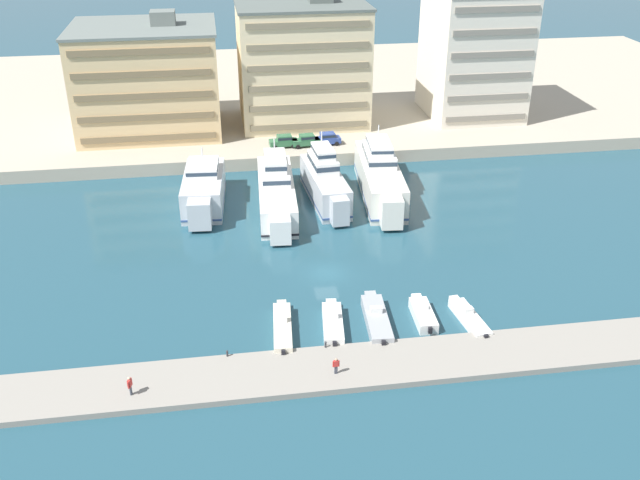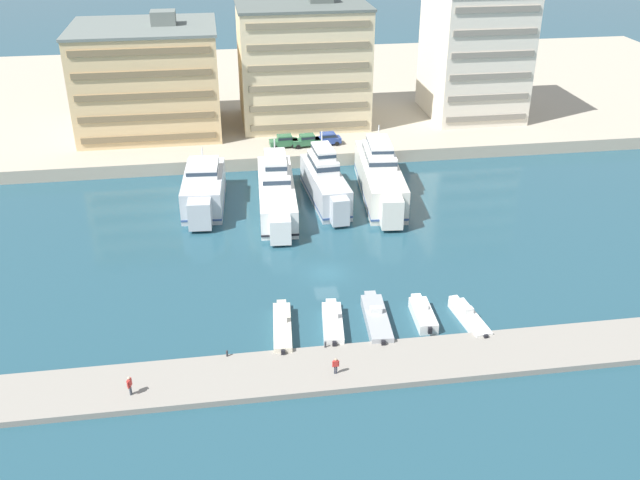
{
  "view_description": "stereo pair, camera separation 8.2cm",
  "coord_description": "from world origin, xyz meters",
  "px_view_note": "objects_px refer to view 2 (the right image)",
  "views": [
    {
      "loc": [
        -10.6,
        -64.77,
        38.18
      ],
      "look_at": [
        -0.28,
        2.92,
        2.5
      ],
      "focal_mm": 40.0,
      "sensor_mm": 36.0,
      "label": 1
    },
    {
      "loc": [
        -10.52,
        -64.78,
        38.18
      ],
      "look_at": [
        -0.28,
        2.92,
        2.5
      ],
      "focal_mm": 40.0,
      "sensor_mm": 36.0,
      "label": 2
    }
  ],
  "objects_px": {
    "yacht_ivory_center_left": "(380,176)",
    "pedestrian_near_edge": "(336,365)",
    "motorboat_grey_mid_left": "(376,319)",
    "car_green_far_left": "(284,141)",
    "car_green_left": "(306,140)",
    "yacht_silver_far_left": "(204,189)",
    "motorboat_white_center": "(469,318)",
    "yacht_white_left": "(277,190)",
    "motorboat_white_left": "(333,324)",
    "yacht_silver_mid_left": "(325,182)",
    "motorboat_cream_far_left": "(282,328)",
    "car_blue_mid_left": "(327,138)",
    "motorboat_white_center_left": "(423,314)",
    "pedestrian_mid_deck": "(130,384)"
  },
  "relations": [
    {
      "from": "car_green_far_left",
      "to": "yacht_ivory_center_left",
      "type": "bearing_deg",
      "value": -53.82
    },
    {
      "from": "yacht_silver_far_left",
      "to": "motorboat_white_left",
      "type": "xyz_separation_m",
      "value": [
        11.61,
        -29.68,
        -1.67
      ]
    },
    {
      "from": "motorboat_white_center",
      "to": "pedestrian_near_edge",
      "type": "xyz_separation_m",
      "value": [
        -13.96,
        -6.54,
        1.06
      ]
    },
    {
      "from": "motorboat_grey_mid_left",
      "to": "car_green_left",
      "type": "height_order",
      "value": "car_green_left"
    },
    {
      "from": "yacht_silver_far_left",
      "to": "car_green_far_left",
      "type": "distance_m",
      "value": 19.0
    },
    {
      "from": "car_green_far_left",
      "to": "pedestrian_mid_deck",
      "type": "distance_m",
      "value": 55.1
    },
    {
      "from": "motorboat_cream_far_left",
      "to": "car_green_left",
      "type": "relative_size",
      "value": 2.0
    },
    {
      "from": "motorboat_white_left",
      "to": "yacht_ivory_center_left",
      "type": "bearing_deg",
      "value": 69.19
    },
    {
      "from": "yacht_ivory_center_left",
      "to": "motorboat_cream_far_left",
      "type": "bearing_deg",
      "value": -118.38
    },
    {
      "from": "motorboat_grey_mid_left",
      "to": "motorboat_white_center",
      "type": "relative_size",
      "value": 1.19
    },
    {
      "from": "yacht_ivory_center_left",
      "to": "car_green_left",
      "type": "bearing_deg",
      "value": 117.42
    },
    {
      "from": "car_green_left",
      "to": "pedestrian_near_edge",
      "type": "relative_size",
      "value": 2.74
    },
    {
      "from": "yacht_silver_far_left",
      "to": "motorboat_white_center",
      "type": "bearing_deg",
      "value": -51.11
    },
    {
      "from": "motorboat_white_left",
      "to": "yacht_silver_mid_left",
      "type": "bearing_deg",
      "value": 82.38
    },
    {
      "from": "yacht_silver_far_left",
      "to": "yacht_white_left",
      "type": "xyz_separation_m",
      "value": [
        9.08,
        -1.98,
        0.1
      ]
    },
    {
      "from": "motorboat_white_left",
      "to": "pedestrian_mid_deck",
      "type": "distance_m",
      "value": 19.32
    },
    {
      "from": "yacht_white_left",
      "to": "pedestrian_near_edge",
      "type": "xyz_separation_m",
      "value": [
        1.56,
        -35.05,
        -0.85
      ]
    },
    {
      "from": "yacht_silver_mid_left",
      "to": "motorboat_cream_far_left",
      "type": "bearing_deg",
      "value": -106.54
    },
    {
      "from": "car_green_left",
      "to": "motorboat_white_center",
      "type": "bearing_deg",
      "value": -78.14
    },
    {
      "from": "motorboat_white_center_left",
      "to": "pedestrian_mid_deck",
      "type": "relative_size",
      "value": 3.49
    },
    {
      "from": "motorboat_white_center",
      "to": "car_green_far_left",
      "type": "height_order",
      "value": "car_green_far_left"
    },
    {
      "from": "yacht_ivory_center_left",
      "to": "motorboat_white_center",
      "type": "distance_m",
      "value": 30.44
    },
    {
      "from": "motorboat_grey_mid_left",
      "to": "car_green_left",
      "type": "bearing_deg",
      "value": 90.92
    },
    {
      "from": "motorboat_cream_far_left",
      "to": "pedestrian_near_edge",
      "type": "relative_size",
      "value": 5.48
    },
    {
      "from": "yacht_ivory_center_left",
      "to": "motorboat_white_center",
      "type": "relative_size",
      "value": 2.98
    },
    {
      "from": "motorboat_white_center",
      "to": "car_green_far_left",
      "type": "relative_size",
      "value": 1.75
    },
    {
      "from": "yacht_silver_far_left",
      "to": "car_green_far_left",
      "type": "xyz_separation_m",
      "value": [
        11.8,
        14.87,
        0.61
      ]
    },
    {
      "from": "motorboat_white_center_left",
      "to": "car_green_left",
      "type": "height_order",
      "value": "car_green_left"
    },
    {
      "from": "yacht_ivory_center_left",
      "to": "yacht_white_left",
      "type": "bearing_deg",
      "value": -172.58
    },
    {
      "from": "yacht_ivory_center_left",
      "to": "yacht_silver_far_left",
      "type": "bearing_deg",
      "value": 179.52
    },
    {
      "from": "yacht_silver_mid_left",
      "to": "motorboat_white_center",
      "type": "xyz_separation_m",
      "value": [
        9.11,
        -29.74,
        -2.15
      ]
    },
    {
      "from": "motorboat_white_center_left",
      "to": "motorboat_white_center",
      "type": "relative_size",
      "value": 0.83
    },
    {
      "from": "motorboat_white_center",
      "to": "car_green_left",
      "type": "bearing_deg",
      "value": 101.86
    },
    {
      "from": "motorboat_cream_far_left",
      "to": "motorboat_white_center_left",
      "type": "relative_size",
      "value": 1.38
    },
    {
      "from": "motorboat_grey_mid_left",
      "to": "motorboat_white_center_left",
      "type": "height_order",
      "value": "motorboat_grey_mid_left"
    },
    {
      "from": "yacht_ivory_center_left",
      "to": "car_blue_mid_left",
      "type": "xyz_separation_m",
      "value": [
        -4.58,
        15.13,
        0.19
      ]
    },
    {
      "from": "motorboat_white_center",
      "to": "car_green_far_left",
      "type": "distance_m",
      "value": 47.19
    },
    {
      "from": "yacht_ivory_center_left",
      "to": "car_green_far_left",
      "type": "distance_m",
      "value": 18.66
    },
    {
      "from": "car_blue_mid_left",
      "to": "yacht_white_left",
      "type": "bearing_deg",
      "value": -118.44
    },
    {
      "from": "car_green_left",
      "to": "car_blue_mid_left",
      "type": "bearing_deg",
      "value": 5.13
    },
    {
      "from": "yacht_white_left",
      "to": "car_blue_mid_left",
      "type": "xyz_separation_m",
      "value": [
        9.17,
        16.92,
        0.51
      ]
    },
    {
      "from": "motorboat_white_center",
      "to": "yacht_silver_far_left",
      "type": "bearing_deg",
      "value": 128.89
    },
    {
      "from": "yacht_ivory_center_left",
      "to": "motorboat_grey_mid_left",
      "type": "bearing_deg",
      "value": -103.42
    },
    {
      "from": "yacht_silver_mid_left",
      "to": "motorboat_white_center_left",
      "type": "xyz_separation_m",
      "value": [
        4.89,
        -28.67,
        -2.02
      ]
    },
    {
      "from": "motorboat_grey_mid_left",
      "to": "motorboat_cream_far_left",
      "type": "bearing_deg",
      "value": -179.1
    },
    {
      "from": "motorboat_grey_mid_left",
      "to": "car_green_far_left",
      "type": "height_order",
      "value": "car_green_far_left"
    },
    {
      "from": "yacht_silver_mid_left",
      "to": "yacht_ivory_center_left",
      "type": "bearing_deg",
      "value": 4.37
    },
    {
      "from": "car_green_left",
      "to": "pedestrian_mid_deck",
      "type": "xyz_separation_m",
      "value": [
        -21.27,
        -51.87,
        -1.24
      ]
    },
    {
      "from": "yacht_ivory_center_left",
      "to": "motorboat_cream_far_left",
      "type": "relative_size",
      "value": 2.59
    },
    {
      "from": "yacht_ivory_center_left",
      "to": "pedestrian_near_edge",
      "type": "distance_m",
      "value": 38.82
    }
  ]
}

